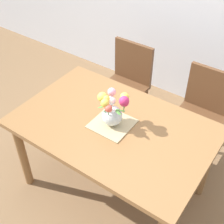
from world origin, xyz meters
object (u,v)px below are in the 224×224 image
at_px(dining_table, 113,134).
at_px(flower_vase, 112,109).
at_px(chair_left, 127,81).
at_px(chair_right, 202,111).

bearing_deg(dining_table, flower_vase, 145.34).
bearing_deg(chair_left, dining_table, 116.27).
relative_size(chair_left, chair_right, 1.00).
distance_m(chair_right, flower_vase, 0.98).
distance_m(dining_table, chair_left, 0.92).
height_order(dining_table, flower_vase, flower_vase).
distance_m(chair_left, chair_right, 0.80).
xyz_separation_m(dining_table, chair_right, (0.40, 0.81, -0.14)).
bearing_deg(chair_right, chair_left, 0.00).
bearing_deg(chair_left, flower_vase, 115.76).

